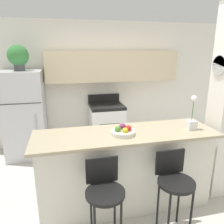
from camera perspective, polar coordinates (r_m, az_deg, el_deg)
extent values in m
plane|color=beige|center=(3.18, 3.36, -22.61)|extent=(14.00, 14.00, 0.00)
cube|color=white|center=(4.69, -4.02, 7.21)|extent=(5.60, 0.06, 2.55)
cube|color=beige|center=(4.52, 0.28, 11.90)|extent=(2.67, 0.32, 0.60)
cube|color=white|center=(4.51, -2.00, 10.55)|extent=(0.61, 0.28, 0.12)
cylinder|color=silver|center=(3.05, 26.23, 11.03)|extent=(0.02, 0.25, 0.25)
cylinder|color=white|center=(3.04, 26.15, 11.04)|extent=(0.01, 0.22, 0.22)
cube|color=silver|center=(2.90, 3.52, -15.05)|extent=(2.12, 0.57, 0.98)
cube|color=tan|center=(2.68, 3.70, -5.74)|extent=(2.24, 0.69, 0.03)
cube|color=silver|center=(4.47, -21.47, -3.88)|extent=(0.72, 0.69, 1.11)
cube|color=silver|center=(4.28, -22.57, 6.45)|extent=(0.72, 0.69, 0.52)
cube|color=#333333|center=(3.99, -22.93, 1.97)|extent=(0.69, 0.01, 0.01)
cylinder|color=#B2B2B7|center=(4.09, -19.00, -4.62)|extent=(0.02, 0.02, 0.61)
cube|color=white|center=(4.58, -1.39, -3.98)|extent=(0.68, 0.63, 0.85)
cube|color=black|center=(4.44, -1.43, 1.55)|extent=(0.68, 0.63, 0.06)
cube|color=black|center=(4.70, -2.17, 3.71)|extent=(0.68, 0.04, 0.16)
cube|color=black|center=(4.27, -0.52, -4.86)|extent=(0.41, 0.01, 0.27)
cylinder|color=black|center=(2.27, -1.78, -20.43)|extent=(0.39, 0.39, 0.03)
cube|color=black|center=(2.32, -2.66, -14.89)|extent=(0.34, 0.02, 0.28)
cylinder|color=black|center=(2.56, -5.44, -24.99)|extent=(0.02, 0.02, 0.62)
cylinder|color=black|center=(2.59, 0.72, -24.24)|extent=(0.02, 0.02, 0.62)
cylinder|color=black|center=(2.50, 16.44, -17.31)|extent=(0.39, 0.39, 0.03)
cube|color=black|center=(2.55, 14.86, -12.43)|extent=(0.34, 0.02, 0.28)
cylinder|color=black|center=(2.56, 14.58, -25.51)|extent=(0.02, 0.02, 0.62)
cylinder|color=black|center=(2.67, 19.93, -24.02)|extent=(0.02, 0.02, 0.62)
cylinder|color=black|center=(2.73, 11.93, -22.22)|extent=(0.02, 0.02, 0.62)
cylinder|color=black|center=(2.83, 16.98, -21.03)|extent=(0.02, 0.02, 0.62)
cylinder|color=#4C4C51|center=(4.25, -23.04, 10.74)|extent=(0.18, 0.18, 0.13)
sphere|color=#387F3D|center=(4.24, -23.33, 13.41)|extent=(0.36, 0.36, 0.36)
cube|color=white|center=(2.94, 19.99, -3.16)|extent=(0.11, 0.11, 0.11)
cylinder|color=#386633|center=(2.89, 20.34, 0.39)|extent=(0.01, 0.01, 0.26)
sphere|color=white|center=(2.85, 20.63, 3.35)|extent=(0.07, 0.07, 0.07)
cylinder|color=silver|center=(2.60, 2.83, -5.38)|extent=(0.29, 0.29, 0.05)
sphere|color=red|center=(2.59, 4.27, -4.31)|extent=(0.08, 0.08, 0.08)
sphere|color=#7A2D56|center=(2.65, 2.77, -3.84)|extent=(0.08, 0.08, 0.08)
sphere|color=#4C7F2D|center=(2.56, 1.51, -4.52)|extent=(0.08, 0.08, 0.08)
sphere|color=gold|center=(2.53, 3.49, -4.85)|extent=(0.07, 0.07, 0.07)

